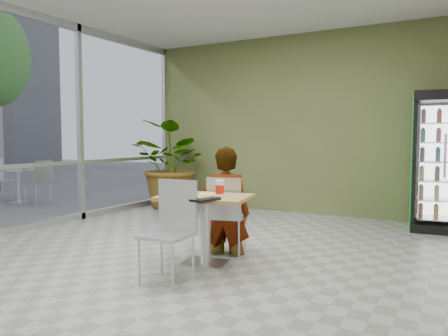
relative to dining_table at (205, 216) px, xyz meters
The scene contains 13 objects.
ground 0.59m from the dining_table, 147.42° to the left, with size 7.00×7.00×0.00m, color gray.
room_envelope 1.09m from the dining_table, 147.42° to the left, with size 6.00×7.00×3.20m, color silver, non-canonical shape.
storefront_frame 3.38m from the dining_table, behind, with size 0.10×7.00×3.20m, color #B9BBBE, non-canonical shape.
dining_table is the anchor object (origin of this frame).
chair_far 0.50m from the dining_table, 92.34° to the left, with size 0.49×0.49×0.91m.
chair_near 0.55m from the dining_table, 93.02° to the right, with size 0.44×0.45×0.95m.
seated_woman 0.55m from the dining_table, 94.63° to the left, with size 0.57×0.37×1.56m, color black.
pizza_plate 0.25m from the dining_table, 82.01° to the left, with size 0.31×0.33×0.03m.
soda_cup 0.34m from the dining_table, ahead, with size 0.10×0.10×0.17m.
napkin_stack 0.41m from the dining_table, 143.44° to the right, with size 0.14×0.14×0.02m, color white.
cafeteria_tray 0.39m from the dining_table, 75.47° to the right, with size 0.41×0.30×0.02m, color black.
beverage_fridge 3.84m from the dining_table, 55.73° to the left, with size 0.99×0.80×2.02m.
potted_plant 3.92m from the dining_table, 130.17° to the left, with size 1.51×1.31×1.68m, color #2C6F2D.
Camera 1 is at (2.58, -4.03, 1.36)m, focal length 35.00 mm.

